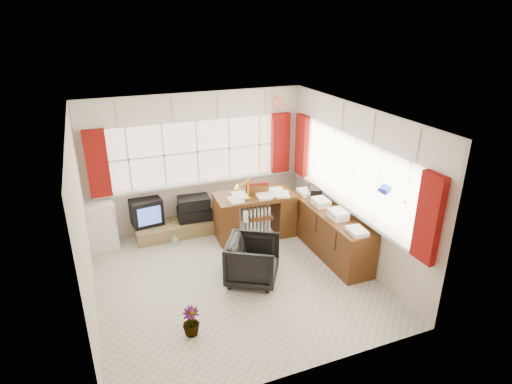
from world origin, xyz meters
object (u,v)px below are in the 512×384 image
desk (255,213)px  desk_lamp (248,184)px  tv_bench (175,229)px  task_chair (258,210)px  crt_tv (146,211)px  office_chair (253,261)px  mini_fridge (100,225)px  radiator (258,228)px  credenza (329,231)px

desk → desk_lamp: (-0.17, -0.11, 0.62)m
desk_lamp → tv_bench: bearing=151.2°
task_chair → crt_tv: bearing=157.3°
office_chair → mini_fridge: mini_fridge is taller
radiator → mini_fridge: bearing=161.6°
desk → credenza: credenza is taller
radiator → credenza: credenza is taller
desk → tv_bench: desk is taller
desk → mini_fridge: bearing=166.8°
mini_fridge → tv_bench: bearing=-3.7°
desk → task_chair: bearing=-55.4°
desk → office_chair: bearing=-112.7°
office_chair → radiator: 1.20m
desk_lamp → mini_fridge: 2.61m
desk_lamp → credenza: bearing=-38.4°
tv_bench → office_chair: bearing=-66.9°
task_chair → radiator: (-0.08, -0.18, -0.26)m
radiator → tv_bench: 1.52m
desk → radiator: bearing=-99.3°
desk_lamp → mini_fridge: bearing=163.4°
task_chair → credenza: bearing=-46.0°
task_chair → crt_tv: task_chair is taller
task_chair → tv_bench: bearing=156.8°
desk → radiator: (-0.04, -0.24, -0.18)m
office_chair → credenza: bearing=-46.8°
credenza → mini_fridge: size_ratio=2.43×
office_chair → mini_fridge: size_ratio=0.91×
desk → credenza: size_ratio=0.71×
office_chair → radiator: bearing=5.4°
desk_lamp → credenza: desk_lamp is taller
radiator → mini_fridge: mini_fridge is taller
desk → crt_tv: size_ratio=2.44×
task_chair → office_chair: task_chair is taller
office_chair → credenza: (1.49, 0.33, 0.05)m
desk_lamp → radiator: 0.82m
task_chair → office_chair: 1.40m
crt_tv → mini_fridge: 0.79m
desk → crt_tv: bearing=158.5°
credenza → crt_tv: size_ratio=3.44×
desk_lamp → radiator: (0.13, -0.12, -0.80)m
tv_bench → mini_fridge: mini_fridge is taller
tv_bench → task_chair: bearing=-23.2°
desk_lamp → office_chair: (-0.39, -1.20, -0.72)m
radiator → tv_bench: radiator is taller
radiator → crt_tv: size_ratio=1.13×
task_chair → crt_tv: size_ratio=1.72×
office_chair → crt_tv: crt_tv is taller
credenza → crt_tv: (-2.75, 1.70, 0.10)m
office_chair → crt_tv: size_ratio=1.29×
office_chair → mini_fridge: bearing=77.4°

